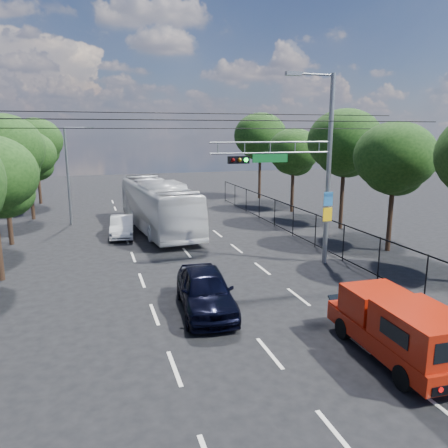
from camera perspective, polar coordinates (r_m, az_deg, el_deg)
name	(u,v)px	position (r m, az deg, el deg)	size (l,w,h in m)	color
ground	(269,353)	(14.24, 5.96, -16.41)	(120.00, 120.00, 0.00)	black
lane_markings	(180,244)	(26.83, -5.82, -2.62)	(6.12, 38.00, 0.01)	beige
signal_mast	(307,163)	(22.08, 10.83, 7.87)	(6.43, 0.39, 9.50)	slate
streetlight_left	(70,171)	(33.61, -19.46, 6.54)	(2.09, 0.22, 7.08)	slate
utility_wires	(198,121)	(20.92, -3.35, 13.30)	(22.00, 5.04, 0.74)	black
fence_right	(306,226)	(27.41, 10.69, -0.24)	(0.06, 34.03, 2.00)	black
tree_right_b	(394,163)	(26.21, 21.38, 7.48)	(4.50, 4.50, 7.31)	black
tree_right_c	(345,147)	(31.41, 15.50, 9.73)	(5.10, 5.10, 8.29)	black
tree_right_d	(294,154)	(37.36, 9.08, 8.96)	(4.32, 4.32, 7.02)	black
tree_right_e	(260,140)	(44.72, 4.77, 10.94)	(5.28, 5.28, 8.58)	black
tree_left_c	(3,155)	(28.92, -26.90, 8.04)	(4.80, 4.80, 7.80)	black
tree_left_d	(28,158)	(36.81, -24.18, 7.81)	(4.20, 4.20, 6.83)	black
tree_left_e	(36,145)	(44.74, -23.35, 9.49)	(4.92, 4.92, 7.99)	black
red_pickup	(398,327)	(14.37, 21.83, -12.40)	(2.07, 5.26, 1.93)	black
navy_hatchback	(205,290)	(16.83, -2.45, -8.64)	(1.95, 4.85, 1.65)	black
white_bus	(158,205)	(30.59, -8.60, 2.41)	(2.89, 12.37, 3.45)	silver
white_van	(122,226)	(29.26, -13.17, -0.30)	(1.43, 4.10, 1.35)	silver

